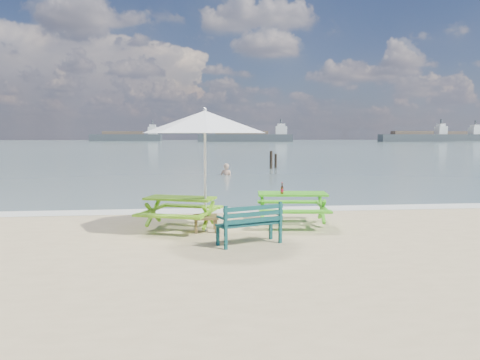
{
  "coord_description": "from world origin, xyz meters",
  "views": [
    {
      "loc": [
        -1.28,
        -8.14,
        2.1
      ],
      "look_at": [
        -0.04,
        3.0,
        1.0
      ],
      "focal_mm": 35.0,
      "sensor_mm": 36.0,
      "label": 1
    }
  ],
  "objects": [
    {
      "name": "swimmer",
      "position": [
        0.68,
        15.81,
        -0.24
      ],
      "size": [
        0.74,
        0.63,
        1.72
      ],
      "color": "tan",
      "rests_on": "ground"
    },
    {
      "name": "mooring_pilings",
      "position": [
        3.92,
        20.15,
        0.4
      ],
      "size": [
        0.57,
        0.77,
        1.29
      ],
      "color": "black",
      "rests_on": "ground"
    },
    {
      "name": "picnic_table_right",
      "position": [
        1.11,
        2.38,
        0.36
      ],
      "size": [
        1.78,
        1.93,
        0.75
      ],
      "color": "green",
      "rests_on": "ground"
    },
    {
      "name": "picnic_table_left",
      "position": [
        -1.46,
        2.16,
        0.34
      ],
      "size": [
        1.99,
        2.09,
        0.72
      ],
      "color": "#6AAF1A",
      "rests_on": "ground"
    },
    {
      "name": "foam_strip",
      "position": [
        0.0,
        4.6,
        0.01
      ],
      "size": [
        22.0,
        0.9,
        0.01
      ],
      "primitive_type": "cube",
      "color": "silver",
      "rests_on": "ground"
    },
    {
      "name": "cargo_ships",
      "position": [
        50.58,
        122.35,
        1.18
      ],
      "size": [
        148.62,
        28.67,
        4.4
      ],
      "color": "#393F43",
      "rests_on": "ground"
    },
    {
      "name": "beer_bottle",
      "position": [
        0.83,
        2.19,
        0.84
      ],
      "size": [
        0.07,
        0.07,
        0.26
      ],
      "color": "#934115",
      "rests_on": "picnic_table_right"
    },
    {
      "name": "side_table",
      "position": [
        -0.92,
        1.86,
        0.18
      ],
      "size": [
        0.53,
        0.53,
        0.34
      ],
      "color": "brown",
      "rests_on": "ground"
    },
    {
      "name": "sea",
      "position": [
        0.0,
        85.0,
        0.0
      ],
      "size": [
        300.0,
        300.0,
        0.0
      ],
      "primitive_type": "plane",
      "color": "slate",
      "rests_on": "ground"
    },
    {
      "name": "park_bench",
      "position": [
        -0.13,
        0.59,
        0.24
      ],
      "size": [
        1.31,
        0.82,
        0.77
      ],
      "color": "#0F3F3F",
      "rests_on": "ground"
    },
    {
      "name": "patio_umbrella",
      "position": [
        -0.92,
        1.86,
        2.36
      ],
      "size": [
        2.66,
        2.66,
        2.6
      ],
      "color": "silver",
      "rests_on": "ground"
    }
  ]
}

